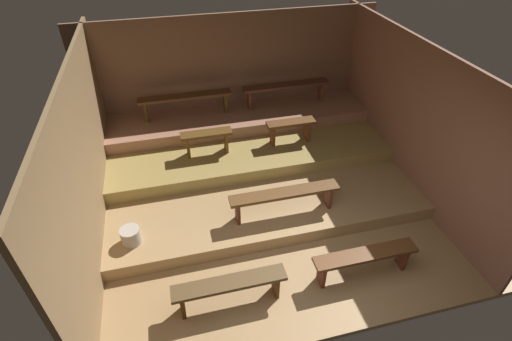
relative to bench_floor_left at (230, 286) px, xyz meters
name	(u,v)px	position (x,y,z in m)	size (l,w,h in m)	color
ground	(261,198)	(0.94, 1.97, -0.39)	(5.99, 5.50, 0.08)	#A07B4F
wall_back	(233,76)	(0.94, 4.35, 0.91)	(5.99, 0.06, 2.52)	#835D46
wall_left	(87,160)	(-1.68, 1.97, 0.91)	(0.06, 5.50, 2.52)	olive
wall_right	(410,116)	(3.57, 1.97, 0.91)	(0.06, 5.50, 2.52)	#8D5D49
platform_lower	(254,172)	(0.94, 2.53, -0.23)	(5.19, 3.58, 0.24)	#A88456
platform_middle	(246,142)	(0.94, 3.21, 0.00)	(5.19, 2.21, 0.24)	#A18849
platform_upper	(239,118)	(0.94, 3.76, 0.24)	(5.19, 1.12, 0.24)	#A47156
bench_floor_left	(230,286)	(0.00, 0.00, 0.00)	(1.47, 0.25, 0.44)	brown
bench_floor_right	(365,258)	(1.89, 0.00, 0.00)	(1.47, 0.25, 0.44)	brown
bench_lower_center	(285,196)	(1.11, 1.23, 0.24)	(1.73, 0.25, 0.44)	brown
bench_middle_left	(207,138)	(0.15, 2.86, 0.45)	(0.91, 0.25, 0.44)	brown
bench_middle_right	(291,127)	(1.74, 2.86, 0.45)	(0.91, 0.25, 0.44)	brown
bench_upper_left	(185,99)	(-0.09, 3.93, 0.72)	(1.80, 0.25, 0.44)	#58351B
bench_upper_right	(286,88)	(1.97, 3.93, 0.72)	(1.80, 0.25, 0.44)	brown
pail_lower	(131,236)	(-1.23, 1.19, 0.01)	(0.29, 0.29, 0.25)	#B2A899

